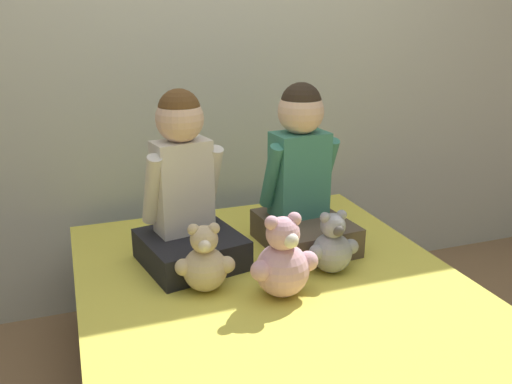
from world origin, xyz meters
TOP-DOWN VIEW (x-y plane):
  - wall_behind_bed at (0.00, 1.15)m, footprint 8.00×0.06m
  - bed at (0.00, 0.00)m, footprint 1.38×2.01m
  - child_on_left at (-0.25, 0.48)m, footprint 0.41×0.42m
  - child_on_right at (0.23, 0.49)m, footprint 0.35×0.43m
  - teddy_bear_held_by_left_child at (-0.25, 0.23)m, footprint 0.21×0.16m
  - teddy_bear_held_by_right_child at (0.23, 0.21)m, footprint 0.20×0.15m
  - teddy_bear_between_children at (-0.01, 0.11)m, footprint 0.25×0.19m

SIDE VIEW (x-z plane):
  - bed at x=0.00m, z-range 0.00..0.50m
  - teddy_bear_held_by_right_child at x=0.23m, z-range 0.49..0.73m
  - teddy_bear_held_by_left_child at x=-0.25m, z-range 0.48..0.73m
  - teddy_bear_between_children at x=-0.01m, z-range 0.48..0.78m
  - child_on_left at x=-0.25m, z-range 0.44..1.11m
  - child_on_right at x=0.23m, z-range 0.45..1.12m
  - wall_behind_bed at x=0.00m, z-range 0.00..2.50m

